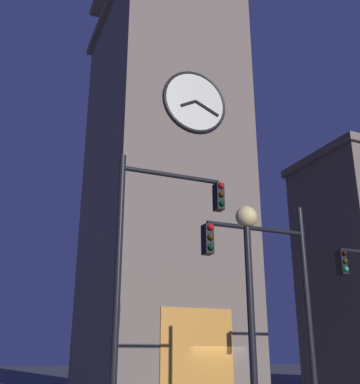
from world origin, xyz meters
TOP-DOWN VIEW (x-y plane):
  - clocktower at (0.98, -3.94)m, footprint 7.43×9.60m
  - traffic_signal_mid at (5.66, 7.97)m, footprint 2.90×0.41m
  - traffic_signal_far at (2.42, 8.48)m, footprint 3.04×0.41m
  - street_lamp at (4.62, 10.79)m, footprint 0.44×0.44m

SIDE VIEW (x-z plane):
  - street_lamp at x=4.62m, z-range 1.00..6.00m
  - traffic_signal_far at x=2.42m, z-range 0.81..6.81m
  - traffic_signal_mid at x=5.66m, z-range 1.04..7.99m
  - clocktower at x=0.98m, z-range -2.74..25.46m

